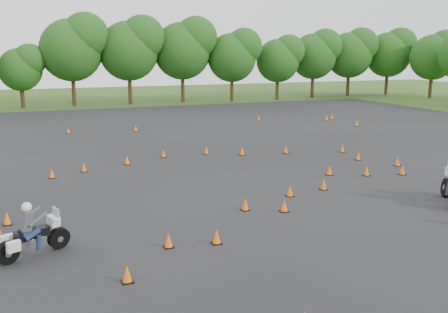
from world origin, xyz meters
TOP-DOWN VIEW (x-y plane):
  - ground at (0.00, 0.00)m, footprint 140.00×140.00m
  - asphalt_pad at (0.00, 6.00)m, footprint 62.00×62.00m
  - treeline at (1.56, 35.11)m, footprint 86.92×32.42m
  - traffic_cones at (0.25, 5.40)m, footprint 33.21×33.23m
  - rider_grey at (-8.42, -1.98)m, footprint 2.35×1.59m

SIDE VIEW (x-z plane):
  - ground at x=0.00m, z-range 0.00..0.00m
  - asphalt_pad at x=0.00m, z-range 0.01..0.01m
  - traffic_cones at x=0.25m, z-range 0.01..0.46m
  - rider_grey at x=-8.42m, z-range 0.00..1.75m
  - treeline at x=1.56m, z-range -0.64..9.95m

